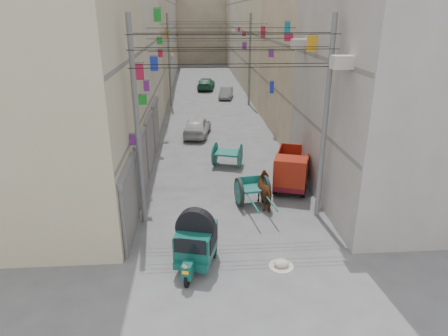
{
  "coord_description": "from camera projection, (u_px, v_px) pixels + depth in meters",
  "views": [
    {
      "loc": [
        -1.41,
        -8.72,
        7.96
      ],
      "look_at": [
        -0.29,
        6.5,
        2.04
      ],
      "focal_mm": 32.0,
      "sensor_mm": 36.0,
      "label": 1
    }
  ],
  "objects": [
    {
      "name": "second_cart",
      "position": [
        227.0,
        154.0,
        22.03
      ],
      "size": [
        1.83,
        1.72,
        1.33
      ],
      "rotation": [
        0.0,
        0.0,
        -0.3
      ],
      "color": "#145A53",
      "rests_on": "ground"
    },
    {
      "name": "auto_rickshaw",
      "position": [
        196.0,
        241.0,
        13.19
      ],
      "size": [
        1.67,
        2.35,
        1.6
      ],
      "rotation": [
        0.0,
        0.0,
        -0.25
      ],
      "color": "black",
      "rests_on": "ground"
    },
    {
      "name": "building_row_right",
      "position": [
        285.0,
        29.0,
        41.02
      ],
      "size": [
        8.0,
        62.0,
        14.0
      ],
      "color": "#9E9894",
      "rests_on": "ground"
    },
    {
      "name": "distant_car_white",
      "position": [
        197.0,
        126.0,
        27.66
      ],
      "size": [
        2.21,
        4.14,
        1.34
      ],
      "primitive_type": "imported",
      "rotation": [
        0.0,
        0.0,
        2.97
      ],
      "color": "#B5B5B5",
      "rests_on": "ground"
    },
    {
      "name": "ground",
      "position": [
        252.0,
        320.0,
        11.08
      ],
      "size": [
        140.0,
        140.0,
        0.0
      ],
      "primitive_type": "plane",
      "color": "#4C4C4F",
      "rests_on": "ground"
    },
    {
      "name": "tonga_cart",
      "position": [
        252.0,
        191.0,
        17.56
      ],
      "size": [
        1.52,
        3.0,
        1.3
      ],
      "rotation": [
        0.0,
        0.0,
        0.15
      ],
      "color": "black",
      "rests_on": "ground"
    },
    {
      "name": "building_row_left",
      "position": [
        127.0,
        30.0,
        39.93
      ],
      "size": [
        8.0,
        62.0,
        14.0
      ],
      "color": "tan",
      "rests_on": "ground"
    },
    {
      "name": "shutters_left",
      "position": [
        146.0,
        152.0,
        19.92
      ],
      "size": [
        0.18,
        14.4,
        2.88
      ],
      "color": "#515157",
      "rests_on": "ground"
    },
    {
      "name": "end_cap_building",
      "position": [
        201.0,
        22.0,
        70.1
      ],
      "size": [
        22.0,
        10.0,
        13.0
      ],
      "primitive_type": "cube",
      "color": "#B6AA8F",
      "rests_on": "ground"
    },
    {
      "name": "mini_truck",
      "position": [
        291.0,
        172.0,
        18.99
      ],
      "size": [
        2.45,
        3.63,
        1.87
      ],
      "rotation": [
        0.0,
        0.0,
        -0.32
      ],
      "color": "black",
      "rests_on": "ground"
    },
    {
      "name": "utility_poles",
      "position": [
        217.0,
        80.0,
        25.44
      ],
      "size": [
        7.4,
        22.2,
        8.0
      ],
      "color": "slate",
      "rests_on": "ground"
    },
    {
      "name": "distant_car_grey",
      "position": [
        226.0,
        93.0,
        39.92
      ],
      "size": [
        1.72,
        3.46,
        1.09
      ],
      "primitive_type": "imported",
      "rotation": [
        0.0,
        0.0,
        -0.18
      ],
      "color": "slate",
      "rests_on": "ground"
    },
    {
      "name": "feed_sack",
      "position": [
        281.0,
        263.0,
        13.4
      ],
      "size": [
        0.52,
        0.42,
        0.26
      ],
      "primitive_type": "ellipsoid",
      "color": "beige",
      "rests_on": "ground"
    },
    {
      "name": "ac_units",
      "position": [
        321.0,
        28.0,
        15.77
      ],
      "size": [
        0.7,
        6.55,
        3.35
      ],
      "color": "#AFA99D",
      "rests_on": "ground"
    },
    {
      "name": "distant_car_green",
      "position": [
        206.0,
        84.0,
        44.67
      ],
      "size": [
        2.25,
        4.48,
        1.25
      ],
      "primitive_type": "imported",
      "rotation": [
        0.0,
        0.0,
        3.02
      ],
      "color": "#1F5C3F",
      "rests_on": "ground"
    },
    {
      "name": "overhead_cables",
      "position": [
        219.0,
        37.0,
        22.02
      ],
      "size": [
        7.4,
        22.52,
        1.12
      ],
      "color": "black",
      "rests_on": "ground"
    },
    {
      "name": "horse",
      "position": [
        267.0,
        191.0,
        17.44
      ],
      "size": [
        1.1,
        1.82,
        1.43
      ],
      "primitive_type": "imported",
      "rotation": [
        0.0,
        0.0,
        3.34
      ],
      "color": "brown",
      "rests_on": "ground"
    },
    {
      "name": "signboards",
      "position": [
        213.0,
        78.0,
        29.97
      ],
      "size": [
        8.22,
        40.52,
        5.67
      ],
      "color": "#B2173D",
      "rests_on": "ground"
    }
  ]
}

